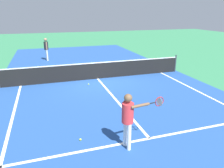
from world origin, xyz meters
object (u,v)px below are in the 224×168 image
at_px(tennis_ball_near_net, 88,84).
at_px(net, 97,70).
at_px(player_near, 129,115).
at_px(tennis_ball_mid_court, 80,139).
at_px(player_far, 46,47).

bearing_deg(tennis_ball_near_net, net, 51.57).
distance_m(player_near, tennis_ball_near_net, 5.77).
xyz_separation_m(tennis_ball_mid_court, tennis_ball_near_net, (1.28, 4.95, 0.00)).
bearing_deg(net, player_near, -96.79).
bearing_deg(tennis_ball_mid_court, player_far, 92.81).
xyz_separation_m(player_near, player_far, (-1.80, 12.51, 0.07)).
bearing_deg(net, player_far, 113.66).
xyz_separation_m(player_near, tennis_ball_mid_court, (-1.22, 0.74, -0.97)).
height_order(net, tennis_ball_near_net, net).
bearing_deg(player_near, tennis_ball_near_net, 89.39).
height_order(tennis_ball_mid_court, tennis_ball_near_net, same).
height_order(net, tennis_ball_mid_court, net).
relative_size(player_near, player_far, 0.93).
bearing_deg(tennis_ball_near_net, player_far, 105.28).
bearing_deg(net, tennis_ball_near_net, -128.43).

